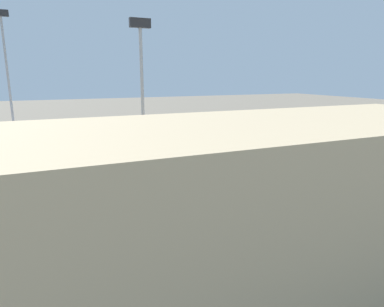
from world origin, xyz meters
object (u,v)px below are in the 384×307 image
(train_on_track_0, at_px, (240,134))
(light_mast_0, at_px, (7,68))
(maintenance_shed, at_px, (218,215))
(train_on_track_1, at_px, (162,145))
(train_on_track_3, at_px, (182,151))
(light_mast_1, at_px, (142,85))
(train_on_track_5, at_px, (34,186))

(train_on_track_0, distance_m, light_mast_0, 54.55)
(light_mast_0, height_order, maintenance_shed, light_mast_0)
(train_on_track_1, relative_size, light_mast_0, 4.81)
(train_on_track_1, xyz_separation_m, train_on_track_3, (-0.57, 10.00, 0.55))
(light_mast_1, bearing_deg, train_on_track_0, -139.89)
(train_on_track_5, height_order, light_mast_1, light_mast_1)
(train_on_track_1, bearing_deg, train_on_track_5, 38.29)
(train_on_track_0, xyz_separation_m, maintenance_shed, (35.18, 53.30, 4.72))
(train_on_track_0, relative_size, light_mast_1, 3.75)
(train_on_track_1, height_order, light_mast_0, light_mast_0)
(train_on_track_5, relative_size, light_mast_1, 0.41)
(train_on_track_3, bearing_deg, light_mast_1, 50.14)
(light_mast_1, height_order, maintenance_shed, light_mast_1)
(train_on_track_1, height_order, maintenance_shed, maintenance_shed)
(train_on_track_1, bearing_deg, train_on_track_0, -167.78)
(train_on_track_0, bearing_deg, maintenance_shed, 56.58)
(train_on_track_0, distance_m, train_on_track_3, 27.07)
(maintenance_shed, bearing_deg, light_mast_0, -73.13)
(train_on_track_0, height_order, light_mast_1, light_mast_1)
(train_on_track_5, bearing_deg, train_on_track_3, -158.89)
(light_mast_1, relative_size, maintenance_shed, 0.47)
(train_on_track_0, relative_size, light_mast_0, 3.13)
(light_mast_0, bearing_deg, train_on_track_3, 149.63)
(train_on_track_0, relative_size, train_on_track_5, 9.06)
(train_on_track_3, xyz_separation_m, light_mast_1, (11.17, 13.38, 13.04))
(light_mast_1, bearing_deg, train_on_track_1, -114.39)
(train_on_track_3, relative_size, light_mast_0, 3.31)
(light_mast_0, bearing_deg, maintenance_shed, 106.87)
(train_on_track_0, bearing_deg, train_on_track_3, 33.66)
(train_on_track_0, xyz_separation_m, light_mast_1, (33.70, 28.38, 13.61))
(train_on_track_5, distance_m, light_mast_0, 31.89)
(train_on_track_1, relative_size, light_mast_1, 5.75)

